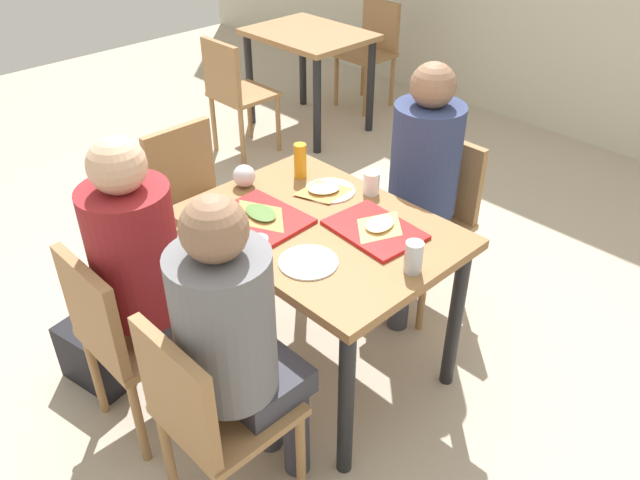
{
  "coord_description": "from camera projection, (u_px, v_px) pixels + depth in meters",
  "views": [
    {
      "loc": [
        1.54,
        -1.49,
        2.13
      ],
      "look_at": [
        0.0,
        0.0,
        0.69
      ],
      "focal_mm": 35.63,
      "sensor_mm": 36.0,
      "label": 1
    }
  ],
  "objects": [
    {
      "name": "pizza_slice_a",
      "position": [
        261.0,
        214.0,
        2.56
      ],
      "size": [
        0.24,
        0.17,
        0.02
      ],
      "color": "#C68C47",
      "rests_on": "tray_red_near"
    },
    {
      "name": "pizza_slice_c",
      "position": [
        324.0,
        190.0,
        2.74
      ],
      "size": [
        0.24,
        0.25,
        0.02
      ],
      "color": "#C68C47",
      "rests_on": "paper_plate_center"
    },
    {
      "name": "soda_can",
      "position": [
        414.0,
        257.0,
        2.24
      ],
      "size": [
        0.07,
        0.07,
        0.12
      ],
      "primitive_type": "cylinder",
      "color": "#B7BCC6",
      "rests_on": "main_table"
    },
    {
      "name": "person_far_side",
      "position": [
        419.0,
        175.0,
        2.91
      ],
      "size": [
        0.32,
        0.42,
        1.27
      ],
      "color": "#383842",
      "rests_on": "ground_plane"
    },
    {
      "name": "background_chair_near",
      "position": [
        234.0,
        89.0,
        4.51
      ],
      "size": [
        0.4,
        0.4,
        0.86
      ],
      "color": "#9E7247",
      "rests_on": "ground_plane"
    },
    {
      "name": "chair_far_side",
      "position": [
        433.0,
        210.0,
        3.13
      ],
      "size": [
        0.4,
        0.4,
        0.86
      ],
      "color": "#9E7247",
      "rests_on": "ground_plane"
    },
    {
      "name": "paper_plate_near_edge",
      "position": [
        308.0,
        262.0,
        2.32
      ],
      "size": [
        0.22,
        0.22,
        0.01
      ],
      "primitive_type": "cylinder",
      "color": "white",
      "rests_on": "main_table"
    },
    {
      "name": "chair_left_end",
      "position": [
        194.0,
        198.0,
        3.23
      ],
      "size": [
        0.4,
        0.4,
        0.86
      ],
      "color": "#9E7247",
      "rests_on": "ground_plane"
    },
    {
      "name": "pizza_slice_b",
      "position": [
        380.0,
        225.0,
        2.49
      ],
      "size": [
        0.18,
        0.23,
        0.02
      ],
      "color": "#DBAD60",
      "rests_on": "tray_red_far"
    },
    {
      "name": "ground_plane",
      "position": [
        320.0,
        364.0,
        2.97
      ],
      "size": [
        10.0,
        10.0,
        0.02
      ],
      "primitive_type": "cube",
      "color": "#B7A893"
    },
    {
      "name": "plastic_cup_b",
      "position": [
        259.0,
        250.0,
        2.3
      ],
      "size": [
        0.07,
        0.07,
        0.1
      ],
      "primitive_type": "cylinder",
      "color": "white",
      "rests_on": "main_table"
    },
    {
      "name": "background_chair_far",
      "position": [
        372.0,
        46.0,
        5.36
      ],
      "size": [
        0.4,
        0.4,
        0.86
      ],
      "color": "#9E7247",
      "rests_on": "ground_plane"
    },
    {
      "name": "tray_red_near",
      "position": [
        263.0,
        217.0,
        2.57
      ],
      "size": [
        0.37,
        0.28,
        0.02
      ],
      "primitive_type": "cube",
      "rotation": [
        0.0,
        0.0,
        0.05
      ],
      "color": "red",
      "rests_on": "main_table"
    },
    {
      "name": "plastic_cup_a",
      "position": [
        371.0,
        183.0,
        2.72
      ],
      "size": [
        0.07,
        0.07,
        0.1
      ],
      "primitive_type": "cylinder",
      "color": "white",
      "rests_on": "main_table"
    },
    {
      "name": "tray_red_far",
      "position": [
        375.0,
        230.0,
        2.49
      ],
      "size": [
        0.38,
        0.29,
        0.02
      ],
      "primitive_type": "cube",
      "rotation": [
        0.0,
        0.0,
        -0.08
      ],
      "color": "red",
      "rests_on": "main_table"
    },
    {
      "name": "main_table",
      "position": [
        320.0,
        247.0,
        2.6
      ],
      "size": [
        1.07,
        0.78,
        0.77
      ],
      "color": "olive",
      "rests_on": "ground_plane"
    },
    {
      "name": "chair_near_left",
      "position": [
        123.0,
        331.0,
        2.4
      ],
      "size": [
        0.4,
        0.4,
        0.86
      ],
      "color": "#9E7247",
      "rests_on": "ground_plane"
    },
    {
      "name": "foil_bundle",
      "position": [
        244.0,
        176.0,
        2.77
      ],
      "size": [
        0.1,
        0.1,
        0.1
      ],
      "primitive_type": "sphere",
      "color": "silver",
      "rests_on": "main_table"
    },
    {
      "name": "chair_near_right",
      "position": [
        207.0,
        411.0,
        2.08
      ],
      "size": [
        0.4,
        0.4,
        0.86
      ],
      "color": "#9E7247",
      "rests_on": "ground_plane"
    },
    {
      "name": "paper_plate_center",
      "position": [
        330.0,
        191.0,
        2.76
      ],
      "size": [
        0.22,
        0.22,
        0.01
      ],
      "primitive_type": "cylinder",
      "color": "white",
      "rests_on": "main_table"
    },
    {
      "name": "condiment_bottle",
      "position": [
        300.0,
        161.0,
        2.83
      ],
      "size": [
        0.06,
        0.06,
        0.16
      ],
      "primitive_type": "cylinder",
      "color": "orange",
      "rests_on": "main_table"
    },
    {
      "name": "person_in_red",
      "position": [
        146.0,
        264.0,
        2.34
      ],
      "size": [
        0.32,
        0.42,
        1.27
      ],
      "color": "#383842",
      "rests_on": "ground_plane"
    },
    {
      "name": "handbag",
      "position": [
        94.0,
        357.0,
        2.8
      ],
      "size": [
        0.35,
        0.22,
        0.28
      ],
      "primitive_type": "cube",
      "rotation": [
        0.0,
        0.0,
        0.2
      ],
      "color": "black",
      "rests_on": "ground_plane"
    },
    {
      "name": "background_table",
      "position": [
        309.0,
        49.0,
        4.86
      ],
      "size": [
        0.9,
        0.7,
        0.77
      ],
      "color": "#9E7247",
      "rests_on": "ground_plane"
    },
    {
      "name": "person_in_brown_jacket",
      "position": [
        236.0,
        335.0,
        2.02
      ],
      "size": [
        0.32,
        0.42,
        1.27
      ],
      "color": "#383842",
      "rests_on": "ground_plane"
    }
  ]
}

